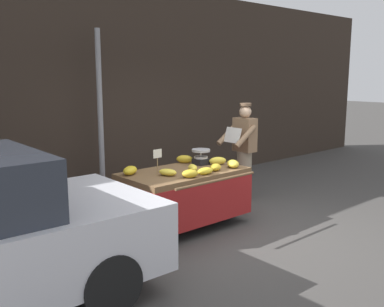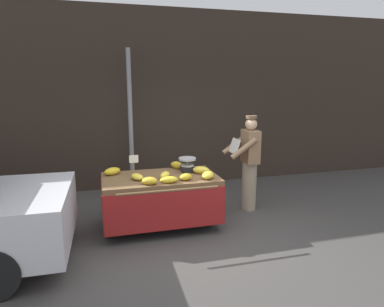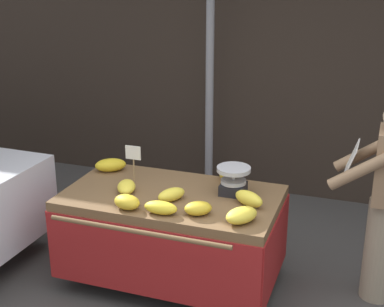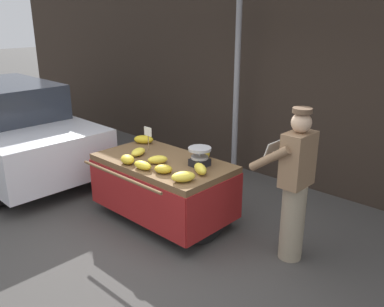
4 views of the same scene
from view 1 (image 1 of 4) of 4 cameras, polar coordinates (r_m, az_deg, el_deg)
name	(u,v)px [view 1 (image 1 of 4)]	position (r m, az deg, el deg)	size (l,w,h in m)	color
ground_plane	(243,234)	(6.27, 6.59, -10.34)	(60.00, 60.00, 0.00)	#423F3D
back_wall	(118,90)	(8.31, -9.59, 8.10)	(16.00, 0.24, 3.81)	#332821
street_pole	(100,118)	(7.54, -11.80, 4.47)	(0.09, 0.09, 2.94)	gray
banana_cart	(184,186)	(6.33, -1.05, -4.23)	(1.80, 1.21, 0.84)	brown
weighing_scale	(201,157)	(6.69, 1.16, -0.43)	(0.28, 0.28, 0.24)	black
price_sign	(157,156)	(6.07, -4.50, -0.31)	(0.14, 0.01, 0.34)	#997A51
banana_bunch_0	(168,172)	(5.97, -3.16, -2.45)	(0.15, 0.26, 0.09)	yellow
banana_bunch_1	(233,164)	(6.50, 5.34, -1.34)	(0.17, 0.27, 0.11)	yellow
banana_bunch_2	(130,170)	(6.08, -8.03, -2.19)	(0.16, 0.28, 0.12)	gold
banana_bunch_3	(205,171)	(6.03, 1.73, -2.28)	(0.13, 0.26, 0.10)	yellow
banana_bunch_4	(190,174)	(5.84, -0.26, -2.63)	(0.16, 0.22, 0.11)	gold
banana_bunch_5	(193,168)	(6.20, 0.09, -1.90)	(0.12, 0.25, 0.10)	yellow
banana_bunch_6	(185,159)	(6.80, -0.96, -0.74)	(0.12, 0.26, 0.12)	gold
banana_bunch_7	(215,167)	(6.27, 3.06, -1.79)	(0.16, 0.21, 0.10)	gold
banana_bunch_8	(218,161)	(6.69, 3.35, -0.95)	(0.12, 0.27, 0.12)	yellow
vendor_person	(244,152)	(7.67, 6.74, 0.24)	(0.59, 0.52, 1.71)	gray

